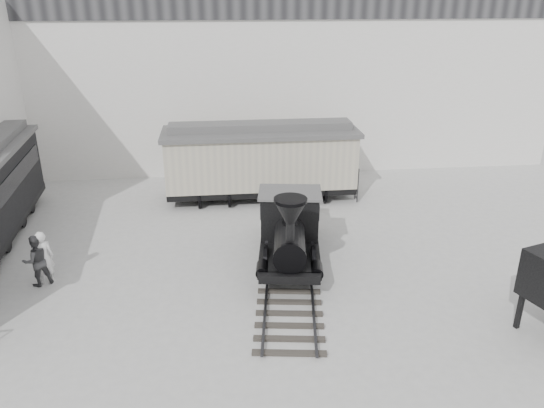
{
  "coord_description": "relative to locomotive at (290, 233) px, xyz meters",
  "views": [
    {
      "loc": [
        -1.42,
        -13.64,
        9.41
      ],
      "look_at": [
        0.45,
        4.47,
        2.0
      ],
      "focal_mm": 35.0,
      "sensor_mm": 36.0,
      "label": 1
    }
  ],
  "objects": [
    {
      "name": "locomotive",
      "position": [
        0.0,
        0.0,
        0.0
      ],
      "size": [
        3.33,
        9.77,
        3.38
      ],
      "rotation": [
        0.0,
        0.0,
        -0.13
      ],
      "color": "#2E2A25",
      "rests_on": "ground"
    },
    {
      "name": "north_wall",
      "position": [
        -0.99,
        11.48,
        4.3
      ],
      "size": [
        34.0,
        2.51,
        11.0
      ],
      "color": "silver",
      "rests_on": "ground"
    },
    {
      "name": "visitor_a",
      "position": [
        -8.51,
        -0.47,
        -0.29
      ],
      "size": [
        0.82,
        0.7,
        1.92
      ],
      "primitive_type": "imported",
      "rotation": [
        0.0,
        0.0,
        3.56
      ],
      "color": "silver",
      "rests_on": "ground"
    },
    {
      "name": "ground",
      "position": [
        -0.99,
        -3.51,
        -1.25
      ],
      "size": [
        90.0,
        90.0,
        0.0
      ],
      "primitive_type": "plane",
      "color": "#9E9E9B"
    },
    {
      "name": "visitor_b",
      "position": [
        -8.69,
        -0.59,
        -0.33
      ],
      "size": [
        1.12,
        1.04,
        1.83
      ],
      "primitive_type": "imported",
      "rotation": [
        0.0,
        0.0,
        3.66
      ],
      "color": "#39393B",
      "rests_on": "ground"
    },
    {
      "name": "boxcar",
      "position": [
        -0.48,
        6.71,
        0.7
      ],
      "size": [
        9.11,
        2.9,
        3.72
      ],
      "rotation": [
        0.0,
        0.0,
        0.01
      ],
      "color": "black",
      "rests_on": "ground"
    }
  ]
}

